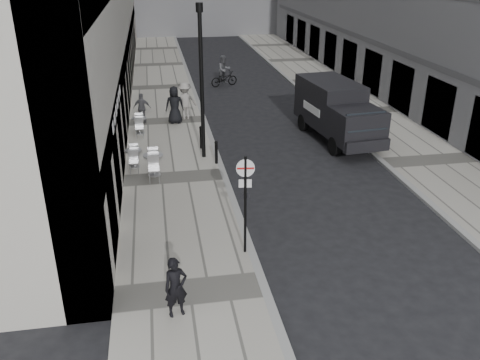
% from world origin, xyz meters
% --- Properties ---
extents(ground, '(120.00, 120.00, 0.00)m').
position_xyz_m(ground, '(0.00, 0.00, 0.00)').
color(ground, black).
rests_on(ground, ground).
extents(sidewalk, '(4.00, 60.00, 0.12)m').
position_xyz_m(sidewalk, '(-2.00, 18.00, 0.06)').
color(sidewalk, '#ABA79A').
rests_on(sidewalk, ground).
extents(far_sidewalk, '(4.00, 60.00, 0.12)m').
position_xyz_m(far_sidewalk, '(9.00, 18.00, 0.06)').
color(far_sidewalk, '#ABA79A').
rests_on(far_sidewalk, ground).
extents(walking_man, '(0.67, 0.52, 1.60)m').
position_xyz_m(walking_man, '(-2.38, 1.82, 0.92)').
color(walking_man, black).
rests_on(walking_man, sidewalk).
extents(sign_post, '(0.53, 0.13, 3.09)m').
position_xyz_m(sign_post, '(-0.20, 4.39, 2.11)').
color(sign_post, black).
rests_on(sign_post, sidewalk).
extents(lamppost, '(0.29, 0.29, 6.48)m').
position_xyz_m(lamppost, '(-0.60, 12.40, 3.72)').
color(lamppost, black).
rests_on(lamppost, sidewalk).
extents(bollard_near, '(0.13, 0.13, 0.95)m').
position_xyz_m(bollard_near, '(-0.15, 11.53, 0.59)').
color(bollard_near, black).
rests_on(bollard_near, sidewalk).
extents(bollard_far, '(0.13, 0.13, 0.99)m').
position_xyz_m(bollard_far, '(-0.60, 13.49, 0.61)').
color(bollard_far, black).
rests_on(bollard_far, sidewalk).
extents(panel_van, '(2.76, 5.98, 2.72)m').
position_xyz_m(panel_van, '(5.98, 13.98, 1.53)').
color(panel_van, black).
rests_on(panel_van, ground).
extents(cyclist, '(2.05, 1.28, 2.09)m').
position_xyz_m(cyclist, '(2.19, 25.63, 0.82)').
color(cyclist, black).
rests_on(cyclist, ground).
extents(pedestrian_a, '(0.95, 0.49, 1.55)m').
position_xyz_m(pedestrian_a, '(-3.27, 17.98, 0.89)').
color(pedestrian_a, '#525256').
rests_on(pedestrian_a, sidewalk).
extents(pedestrian_b, '(1.40, 0.98, 1.98)m').
position_xyz_m(pedestrian_b, '(-0.99, 18.19, 1.11)').
color(pedestrian_b, '#9A948E').
rests_on(pedestrian_b, sidewalk).
extents(pedestrian_c, '(0.97, 0.64, 1.96)m').
position_xyz_m(pedestrian_c, '(-1.57, 17.48, 1.10)').
color(pedestrian_c, black).
rests_on(pedestrian_c, sidewalk).
extents(cafe_table_near, '(0.80, 1.82, 1.03)m').
position_xyz_m(cafe_table_near, '(-2.80, 10.71, 0.64)').
color(cafe_table_near, '#AAAAAC').
rests_on(cafe_table_near, sidewalk).
extents(cafe_table_mid, '(0.74, 1.67, 0.95)m').
position_xyz_m(cafe_table_mid, '(-3.41, 16.06, 0.60)').
color(cafe_table_mid, '#B1B1B3').
rests_on(cafe_table_mid, sidewalk).
extents(cafe_table_far, '(0.70, 1.58, 0.90)m').
position_xyz_m(cafe_table_far, '(-3.60, 11.72, 0.57)').
color(cafe_table_far, '#B0B0B2').
rests_on(cafe_table_far, sidewalk).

